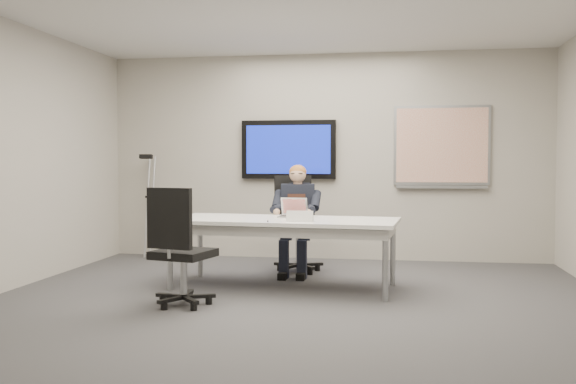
# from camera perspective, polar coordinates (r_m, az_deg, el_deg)

# --- Properties ---
(floor) EXTENTS (6.00, 6.00, 0.02)m
(floor) POSITION_cam_1_polar(r_m,az_deg,el_deg) (5.96, 0.32, -10.20)
(floor) COLOR #3B3B3D
(floor) RESTS_ON ground
(wall_back) EXTENTS (6.00, 0.02, 2.80)m
(wall_back) POSITION_cam_1_polar(r_m,az_deg,el_deg) (8.79, 3.33, 3.14)
(wall_back) COLOR #A9A598
(wall_back) RESTS_ON ground
(wall_front) EXTENTS (6.00, 0.02, 2.80)m
(wall_front) POSITION_cam_1_polar(r_m,az_deg,el_deg) (2.89, -8.90, 4.05)
(wall_front) COLOR #A9A598
(wall_front) RESTS_ON ground
(conference_table) EXTENTS (2.45, 1.19, 0.73)m
(conference_table) POSITION_cam_1_polar(r_m,az_deg,el_deg) (6.76, -0.40, -3.10)
(conference_table) COLOR white
(conference_table) RESTS_ON ground
(tv_display) EXTENTS (1.30, 0.09, 0.80)m
(tv_display) POSITION_cam_1_polar(r_m,az_deg,el_deg) (8.80, 0.05, 3.80)
(tv_display) COLOR black
(tv_display) RESTS_ON wall_back
(whiteboard) EXTENTS (1.25, 0.08, 1.10)m
(whiteboard) POSITION_cam_1_polar(r_m,az_deg,el_deg) (8.74, 13.50, 3.93)
(whiteboard) COLOR #989BA0
(whiteboard) RESTS_ON wall_back
(office_chair_far) EXTENTS (0.73, 0.73, 1.16)m
(office_chair_far) POSITION_cam_1_polar(r_m,az_deg,el_deg) (7.82, 0.82, -4.42)
(office_chair_far) COLOR black
(office_chair_far) RESTS_ON ground
(office_chair_near) EXTENTS (0.63, 0.63, 1.10)m
(office_chair_near) POSITION_cam_1_polar(r_m,az_deg,el_deg) (6.00, -9.51, -6.81)
(office_chair_near) COLOR black
(office_chair_near) RESTS_ON ground
(seated_person) EXTENTS (0.43, 0.73, 1.30)m
(seated_person) POSITION_cam_1_polar(r_m,az_deg,el_deg) (7.55, 0.71, -3.45)
(seated_person) COLOR #1C202F
(seated_person) RESTS_ON office_chair_far
(crutch) EXTENTS (0.37, 0.61, 1.51)m
(crutch) POSITION_cam_1_polar(r_m,az_deg,el_deg) (9.19, -12.19, -1.08)
(crutch) COLOR #ADAFB5
(crutch) RESTS_ON ground
(laptop) EXTENTS (0.31, 0.30, 0.21)m
(laptop) POSITION_cam_1_polar(r_m,az_deg,el_deg) (6.96, 0.47, -1.81)
(laptop) COLOR #A9A9AB
(laptop) RESTS_ON conference_table
(name_tent) EXTENTS (0.28, 0.09, 0.11)m
(name_tent) POSITION_cam_1_polar(r_m,az_deg,el_deg) (6.45, 1.05, -2.15)
(name_tent) COLOR silver
(name_tent) RESTS_ON conference_table
(pen) EXTENTS (0.04, 0.14, 0.01)m
(pen) POSITION_cam_1_polar(r_m,az_deg,el_deg) (6.43, -1.81, -2.59)
(pen) COLOR black
(pen) RESTS_ON conference_table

